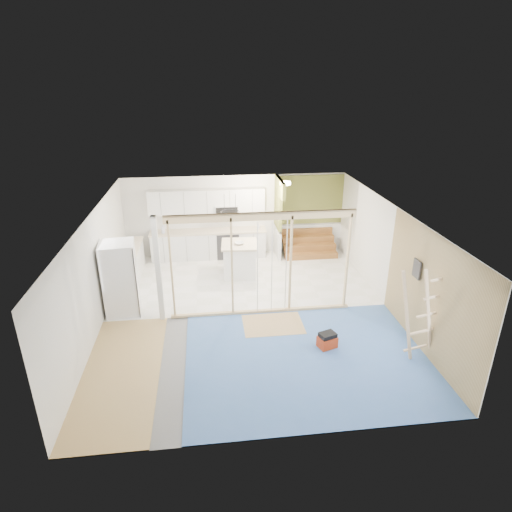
{
  "coord_description": "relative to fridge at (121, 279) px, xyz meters",
  "views": [
    {
      "loc": [
        -0.95,
        -9.15,
        5.38
      ],
      "look_at": [
        0.24,
        0.6,
        1.28
      ],
      "focal_mm": 30.0,
      "sensor_mm": 36.0,
      "label": 1
    }
  ],
  "objects": [
    {
      "name": "floor_overlays",
      "position": [
        3.13,
        -0.39,
        -0.91
      ],
      "size": [
        7.0,
        8.0,
        0.03
      ],
      "color": "white",
      "rests_on": "room"
    },
    {
      "name": "upper_cabinets",
      "position": [
        2.22,
        3.37,
        0.9
      ],
      "size": [
        3.6,
        0.41,
        0.85
      ],
      "color": "silver",
      "rests_on": "room"
    },
    {
      "name": "soap_bottle_b",
      "position": [
        3.76,
        3.26,
        0.1
      ],
      "size": [
        0.11,
        0.11,
        0.18
      ],
      "primitive_type": "imported",
      "rotation": [
        0.0,
        0.0,
        -0.37
      ],
      "color": "silver",
      "rests_on": "base_cabinets"
    },
    {
      "name": "base_cabinets",
      "position": [
        1.45,
        2.91,
        -0.45
      ],
      "size": [
        4.45,
        2.24,
        0.93
      ],
      "color": "silver",
      "rests_on": "room"
    },
    {
      "name": "toolbox",
      "position": [
        4.57,
        -2.08,
        -0.75
      ],
      "size": [
        0.45,
        0.39,
        0.36
      ],
      "rotation": [
        0.0,
        0.0,
        0.34
      ],
      "color": "#B63310",
      "rests_on": "room"
    },
    {
      "name": "island",
      "position": [
        3.02,
        1.82,
        -0.42
      ],
      "size": [
        1.09,
        1.09,
        1.0
      ],
      "rotation": [
        0.0,
        0.0,
        -0.08
      ],
      "color": "white",
      "rests_on": "room"
    },
    {
      "name": "bowl",
      "position": [
        3.02,
        1.76,
        0.11
      ],
      "size": [
        0.3,
        0.3,
        0.06
      ],
      "primitive_type": "imported",
      "rotation": [
        0.0,
        0.0,
        0.16
      ],
      "color": "silver",
      "rests_on": "island"
    },
    {
      "name": "room",
      "position": [
        3.06,
        -0.45,
        0.38
      ],
      "size": [
        7.01,
        8.01,
        2.61
      ],
      "color": "slate",
      "rests_on": "ground"
    },
    {
      "name": "soap_bottle_a",
      "position": [
        0.78,
        3.14,
        0.17
      ],
      "size": [
        0.16,
        0.16,
        0.31
      ],
      "primitive_type": "imported",
      "rotation": [
        0.0,
        0.0,
        0.42
      ],
      "color": "silver",
      "rests_on": "base_cabinets"
    },
    {
      "name": "sheathing_panel",
      "position": [
        6.54,
        -2.45,
        0.38
      ],
      "size": [
        0.02,
        4.0,
        2.6
      ],
      "primitive_type": "cube",
      "color": "tan",
      "rests_on": "room"
    },
    {
      "name": "ceiling_light",
      "position": [
        4.46,
        2.55,
        1.62
      ],
      "size": [
        0.32,
        0.32,
        0.08
      ],
      "primitive_type": "cylinder",
      "color": "#FFEABF",
      "rests_on": "room"
    },
    {
      "name": "green_partition",
      "position": [
        5.1,
        3.21,
        0.03
      ],
      "size": [
        2.25,
        1.51,
        2.6
      ],
      "color": "olive",
      "rests_on": "room"
    },
    {
      "name": "ladder",
      "position": [
        6.23,
        -2.72,
        0.12
      ],
      "size": [
        1.09,
        0.05,
        2.03
      ],
      "rotation": [
        0.0,
        0.0,
        -0.0
      ],
      "color": "tan",
      "rests_on": "room"
    },
    {
      "name": "electrical_panel",
      "position": [
        6.49,
        -1.85,
        0.73
      ],
      "size": [
        0.04,
        0.3,
        0.4
      ],
      "primitive_type": "cube",
      "color": "#333337",
      "rests_on": "room"
    },
    {
      "name": "stud_frame",
      "position": [
        2.79,
        -0.45,
        0.69
      ],
      "size": [
        4.66,
        0.14,
        2.6
      ],
      "color": "beige",
      "rests_on": "room"
    },
    {
      "name": "fridge",
      "position": [
        0.0,
        0.0,
        0.0
      ],
      "size": [
        0.88,
        0.85,
        1.84
      ],
      "rotation": [
        0.0,
        0.0,
        0.11
      ],
      "color": "white",
      "rests_on": "room"
    },
    {
      "name": "pot_rack",
      "position": [
        2.75,
        1.44,
        1.08
      ],
      "size": [
        0.52,
        0.52,
        0.72
      ],
      "color": "black",
      "rests_on": "room"
    }
  ]
}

